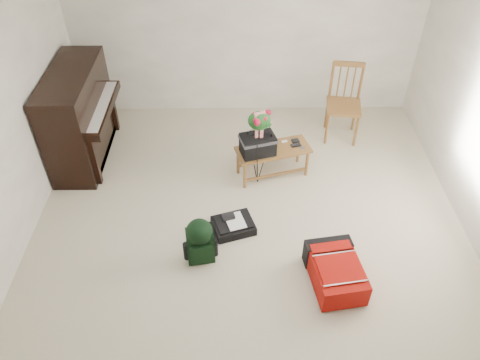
{
  "coord_description": "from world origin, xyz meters",
  "views": [
    {
      "loc": [
        -0.15,
        -3.55,
        4.03
      ],
      "look_at": [
        -0.1,
        0.35,
        0.59
      ],
      "focal_mm": 35.0,
      "sensor_mm": 36.0,
      "label": 1
    }
  ],
  "objects_px": {
    "dining_chair": "(343,104)",
    "red_suitcase": "(335,268)",
    "black_duffel": "(233,225)",
    "green_backpack": "(200,240)",
    "bench": "(262,144)",
    "piano": "(80,118)",
    "flower_stand": "(258,149)"
  },
  "relations": [
    {
      "from": "bench",
      "to": "black_duffel",
      "type": "height_order",
      "value": "bench"
    },
    {
      "from": "dining_chair",
      "to": "flower_stand",
      "type": "height_order",
      "value": "flower_stand"
    },
    {
      "from": "piano",
      "to": "dining_chair",
      "type": "distance_m",
      "value": 3.57
    },
    {
      "from": "green_backpack",
      "to": "dining_chair",
      "type": "bearing_deg",
      "value": 41.45
    },
    {
      "from": "bench",
      "to": "red_suitcase",
      "type": "relative_size",
      "value": 1.29
    },
    {
      "from": "black_duffel",
      "to": "green_backpack",
      "type": "xyz_separation_m",
      "value": [
        -0.35,
        -0.44,
        0.24
      ]
    },
    {
      "from": "green_backpack",
      "to": "red_suitcase",
      "type": "bearing_deg",
      "value": -19.9
    },
    {
      "from": "piano",
      "to": "flower_stand",
      "type": "distance_m",
      "value": 2.4
    },
    {
      "from": "dining_chair",
      "to": "black_duffel",
      "type": "xyz_separation_m",
      "value": [
        -1.54,
        -1.86,
        -0.46
      ]
    },
    {
      "from": "green_backpack",
      "to": "bench",
      "type": "bearing_deg",
      "value": 54.02
    },
    {
      "from": "dining_chair",
      "to": "green_backpack",
      "type": "height_order",
      "value": "dining_chair"
    },
    {
      "from": "piano",
      "to": "green_backpack",
      "type": "relative_size",
      "value": 2.63
    },
    {
      "from": "black_duffel",
      "to": "green_backpack",
      "type": "distance_m",
      "value": 0.61
    },
    {
      "from": "black_duffel",
      "to": "green_backpack",
      "type": "relative_size",
      "value": 0.95
    },
    {
      "from": "bench",
      "to": "black_duffel",
      "type": "distance_m",
      "value": 1.12
    },
    {
      "from": "red_suitcase",
      "to": "black_duffel",
      "type": "distance_m",
      "value": 1.27
    },
    {
      "from": "bench",
      "to": "dining_chair",
      "type": "relative_size",
      "value": 0.93
    },
    {
      "from": "piano",
      "to": "red_suitcase",
      "type": "xyz_separation_m",
      "value": [
        3.05,
        -2.14,
        -0.44
      ]
    },
    {
      "from": "bench",
      "to": "green_backpack",
      "type": "distance_m",
      "value": 1.58
    },
    {
      "from": "black_duffel",
      "to": "green_backpack",
      "type": "bearing_deg",
      "value": -146.04
    },
    {
      "from": "green_backpack",
      "to": "flower_stand",
      "type": "distance_m",
      "value": 1.44
    },
    {
      "from": "piano",
      "to": "black_duffel",
      "type": "xyz_separation_m",
      "value": [
        2.0,
        -1.44,
        -0.53
      ]
    },
    {
      "from": "dining_chair",
      "to": "flower_stand",
      "type": "relative_size",
      "value": 0.97
    },
    {
      "from": "red_suitcase",
      "to": "bench",
      "type": "bearing_deg",
      "value": 103.68
    },
    {
      "from": "piano",
      "to": "bench",
      "type": "xyz_separation_m",
      "value": [
        2.36,
        -0.48,
        -0.09
      ]
    },
    {
      "from": "piano",
      "to": "black_duffel",
      "type": "relative_size",
      "value": 2.77
    },
    {
      "from": "dining_chair",
      "to": "red_suitcase",
      "type": "xyz_separation_m",
      "value": [
        -0.49,
        -2.57,
        -0.36
      ]
    },
    {
      "from": "piano",
      "to": "bench",
      "type": "bearing_deg",
      "value": -11.39
    },
    {
      "from": "piano",
      "to": "black_duffel",
      "type": "bearing_deg",
      "value": -35.7
    },
    {
      "from": "piano",
      "to": "red_suitcase",
      "type": "height_order",
      "value": "piano"
    },
    {
      "from": "green_backpack",
      "to": "flower_stand",
      "type": "xyz_separation_m",
      "value": [
        0.66,
        1.26,
        0.23
      ]
    },
    {
      "from": "dining_chair",
      "to": "black_duffel",
      "type": "height_order",
      "value": "dining_chair"
    }
  ]
}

